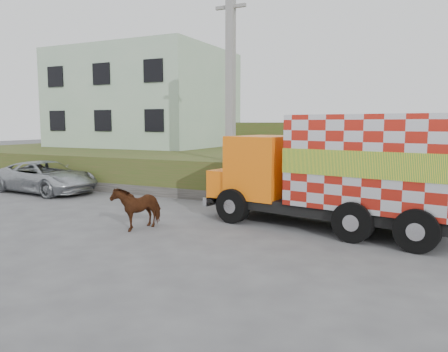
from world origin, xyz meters
The scene contains 10 objects.
ground centered at (0.00, 0.00, 0.00)m, with size 120.00×120.00×0.00m, color #474749.
embankment centered at (0.00, 10.00, 0.75)m, with size 40.00×12.00×1.50m, color #354F1A.
embankment_far centered at (0.00, 22.00, 1.50)m, with size 40.00×12.00×3.00m, color #354F1A.
retaining_strip centered at (-2.00, 4.20, 0.20)m, with size 16.00×0.50×0.40m, color #595651.
building centered at (-11.00, 13.00, 4.50)m, with size 10.00×8.00×6.00m, color #A7BFA3.
utility_pole centered at (-1.00, 4.60, 4.08)m, with size 1.20×0.30×8.00m.
cargo_truck centered at (3.72, 1.63, 1.63)m, with size 7.39×3.53×3.17m.
cow centered at (-1.46, -0.64, 0.61)m, with size 0.65×1.44×1.21m, color #33110C.
suv centered at (-8.89, 2.84, 0.67)m, with size 2.23×4.83×1.34m, color #A0A3AA.
pedestrian centered at (0.87, 6.18, 2.37)m, with size 0.63×0.41×1.73m, color #282624.
Camera 1 is at (5.99, -10.50, 2.94)m, focal length 35.00 mm.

